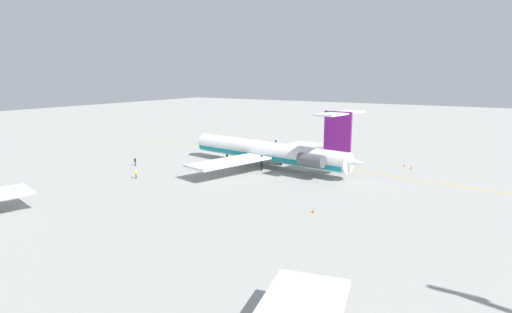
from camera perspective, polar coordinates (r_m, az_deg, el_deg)
ground at (r=91.89m, az=8.09°, el=-0.16°), size 360.47×360.47×0.00m
main_jetliner at (r=80.56m, az=2.10°, el=0.67°), size 39.71×35.23×11.59m
ground_crew_near_nose at (r=85.83m, az=-15.99°, el=-0.54°), size 0.27×0.37×1.67m
ground_crew_near_tail at (r=104.41m, az=1.71°, el=1.93°), size 0.44×0.29×1.83m
ground_crew_portside at (r=106.23m, az=2.69°, el=2.01°), size 0.41×0.26×1.64m
ground_crew_starboard at (r=75.40m, az=-15.89°, el=-2.06°), size 0.28×0.42×1.74m
safety_cone_nose at (r=55.51m, az=7.72°, el=-7.26°), size 0.40×0.40×0.55m
safety_cone_wingtip at (r=87.03m, az=19.32°, el=-1.11°), size 0.40×0.40×0.55m
safety_cone_tail at (r=85.47m, az=20.20°, el=-1.38°), size 0.40×0.40×0.55m
taxiway_centreline at (r=88.53m, az=4.00°, el=-0.49°), size 94.11×11.66×0.01m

